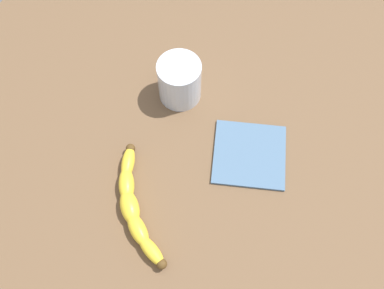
% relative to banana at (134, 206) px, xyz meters
% --- Properties ---
extents(wooden_tabletop, '(1.20, 1.20, 0.03)m').
position_rel_banana_xyz_m(wooden_tabletop, '(0.06, 0.15, -0.03)').
color(wooden_tabletop, brown).
rests_on(wooden_tabletop, ground).
extents(banana, '(0.18, 0.16, 0.03)m').
position_rel_banana_xyz_m(banana, '(0.00, 0.00, 0.00)').
color(banana, yellow).
rests_on(banana, wooden_tabletop).
extents(smoothie_glass, '(0.08, 0.08, 0.09)m').
position_rel_banana_xyz_m(smoothie_glass, '(-0.06, 0.24, 0.03)').
color(smoothie_glass, silver).
rests_on(smoothie_glass, wooden_tabletop).
extents(folded_napkin, '(0.18, 0.17, 0.01)m').
position_rel_banana_xyz_m(folded_napkin, '(0.12, 0.20, -0.01)').
color(folded_napkin, slate).
rests_on(folded_napkin, wooden_tabletop).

